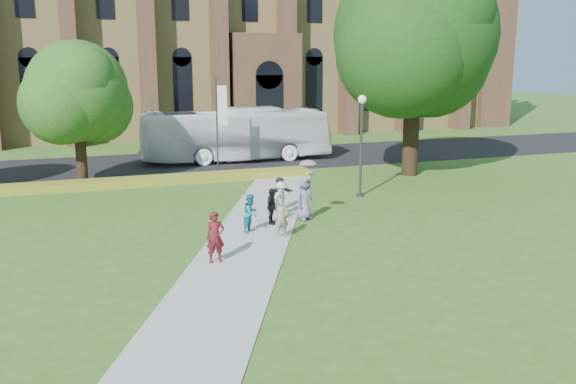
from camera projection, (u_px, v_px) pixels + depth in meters
name	position (u px, v px, depth m)	size (l,w,h in m)	color
ground	(258.00, 244.00, 24.96)	(160.00, 160.00, 0.00)	#3D5B1B
road	(173.00, 163.00, 43.40)	(160.00, 10.00, 0.02)	black
footpath	(251.00, 237.00, 25.87)	(3.20, 30.00, 0.04)	#B2B2A8
flower_hedge	(157.00, 180.00, 36.43)	(18.00, 1.40, 0.45)	gold
streetlamp	(361.00, 133.00, 32.69)	(0.44, 0.44, 5.24)	#38383D
large_tree	(415.00, 35.00, 37.55)	(9.60, 9.60, 13.20)	#332114
street_tree_1	(77.00, 92.00, 35.28)	(5.60, 5.60, 8.05)	#332114
banner_pole_0	(219.00, 119.00, 38.94)	(0.70, 0.10, 6.00)	#38383D
tour_coach	(236.00, 134.00, 44.08)	(3.05, 13.03, 3.63)	white
pedestrian_0	(215.00, 237.00, 22.52)	(0.67, 0.44, 1.83)	#581419
pedestrian_1	(251.00, 213.00, 26.38)	(0.78, 0.61, 1.61)	teal
pedestrian_2	(281.00, 199.00, 28.93)	(1.04, 0.60, 1.60)	silver
pedestrian_3	(271.00, 206.00, 27.62)	(0.93, 0.39, 1.58)	black
pedestrian_4	(305.00, 198.00, 28.46)	(0.92, 0.60, 1.89)	slate
pedestrian_5	(280.00, 194.00, 30.11)	(1.47, 0.47, 1.59)	#2A2830
pedestrian_6	(282.00, 218.00, 25.63)	(0.58, 0.38, 1.60)	gray
parasol	(308.00, 169.00, 28.34)	(0.76, 0.76, 0.67)	#DB9AAB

